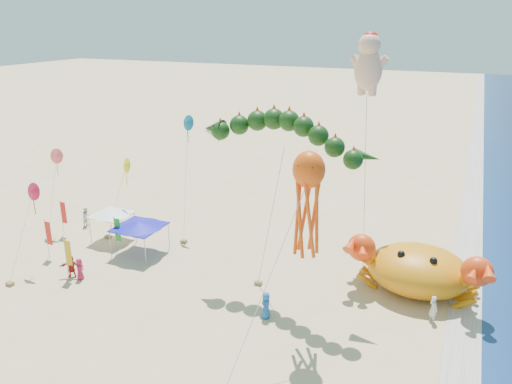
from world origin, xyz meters
TOP-DOWN VIEW (x-y plane):
  - ground at (0.00, 0.00)m, footprint 320.00×320.00m
  - foam_strip at (12.00, 0.00)m, footprint 320.00×320.00m
  - crab_inflatable at (8.82, 4.42)m, footprint 9.13×6.06m
  - dragon_kite at (0.08, 1.29)m, footprint 11.64×3.19m
  - cherub_kite at (3.51, 9.55)m, footprint 2.72×4.93m
  - octopus_kite at (3.22, -3.05)m, footprint 3.07×7.52m
  - canopy_blue at (-11.95, 1.95)m, footprint 3.80×3.80m
  - canopy_white at (-15.58, 3.16)m, footprint 3.11×3.11m
  - feather_flags at (-16.27, -0.48)m, footprint 7.07×5.83m
  - beachgoers at (-9.79, -0.75)m, footprint 30.52×8.78m
  - small_kites at (-16.05, 3.08)m, footprint 11.60×14.18m

SIDE VIEW (x-z plane):
  - ground at x=0.00m, z-range 0.00..0.00m
  - foam_strip at x=12.00m, z-range 0.01..0.01m
  - beachgoers at x=-9.79m, z-range -0.03..1.74m
  - crab_inflatable at x=8.82m, z-range -0.24..3.77m
  - feather_flags at x=-16.27m, z-range 0.41..3.61m
  - canopy_white at x=-15.58m, z-range 1.09..3.79m
  - canopy_blue at x=-11.95m, z-range 1.09..3.80m
  - small_kites at x=-16.05m, z-range 1.23..11.37m
  - octopus_kite at x=3.22m, z-range 3.04..14.14m
  - dragon_kite at x=0.08m, z-range 4.64..16.47m
  - cherub_kite at x=3.51m, z-range 6.26..23.07m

